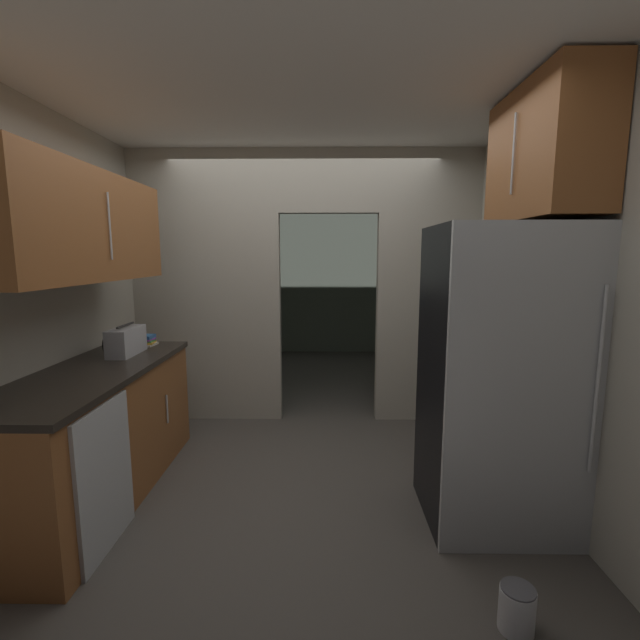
% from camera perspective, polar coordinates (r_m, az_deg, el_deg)
% --- Properties ---
extents(ground, '(20.00, 20.00, 0.00)m').
position_cam_1_polar(ground, '(3.31, -3.08, -20.84)').
color(ground, '#47423D').
extents(kitchen_overhead_slab, '(3.70, 6.61, 0.06)m').
position_cam_1_polar(kitchen_overhead_slab, '(3.43, -2.99, 25.58)').
color(kitchen_overhead_slab, silver).
extents(kitchen_partition, '(3.30, 0.12, 2.60)m').
position_cam_1_polar(kitchen_partition, '(4.20, -2.93, 5.22)').
color(kitchen_partition, '#ADA899').
rests_on(kitchen_partition, ground).
extents(adjoining_room_shell, '(3.30, 3.11, 2.60)m').
position_cam_1_polar(adjoining_room_shell, '(6.27, -1.10, 5.56)').
color(adjoining_room_shell, gray).
rests_on(adjoining_room_shell, ground).
extents(kitchen_flank_right, '(0.10, 3.81, 2.60)m').
position_cam_1_polar(kitchen_flank_right, '(2.75, 33.72, 0.32)').
color(kitchen_flank_right, '#ADA899').
rests_on(kitchen_flank_right, ground).
extents(refrigerator, '(0.83, 0.74, 1.80)m').
position_cam_1_polar(refrigerator, '(2.83, 22.50, -7.02)').
color(refrigerator, black).
rests_on(refrigerator, ground).
extents(lower_cabinet_run, '(0.66, 1.87, 0.88)m').
position_cam_1_polar(lower_cabinet_run, '(3.34, -27.28, -13.15)').
color(lower_cabinet_run, brown).
rests_on(lower_cabinet_run, ground).
extents(dishwasher, '(0.02, 0.56, 0.82)m').
position_cam_1_polar(dishwasher, '(2.79, -26.42, -18.15)').
color(dishwasher, '#B7BABC').
rests_on(dishwasher, ground).
extents(upper_cabinet_counterside, '(0.36, 1.68, 0.69)m').
position_cam_1_polar(upper_cabinet_counterside, '(3.13, -29.00, 10.75)').
color(upper_cabinet_counterside, brown).
extents(upper_cabinet_fridgeside, '(0.36, 0.91, 0.75)m').
position_cam_1_polar(upper_cabinet_fridgeside, '(2.97, 27.54, 18.84)').
color(upper_cabinet_fridgeside, brown).
extents(boombox, '(0.16, 0.38, 0.23)m').
position_cam_1_polar(boombox, '(3.56, -24.22, -2.55)').
color(boombox, '#B2B2B7').
rests_on(boombox, lower_cabinet_run).
extents(book_stack, '(0.15, 0.16, 0.09)m').
position_cam_1_polar(book_stack, '(3.85, -21.87, -2.53)').
color(book_stack, beige).
rests_on(book_stack, lower_cabinet_run).
extents(paint_can, '(0.15, 0.15, 0.20)m').
position_cam_1_polar(paint_can, '(2.42, 24.52, -31.34)').
color(paint_can, silver).
rests_on(paint_can, ground).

